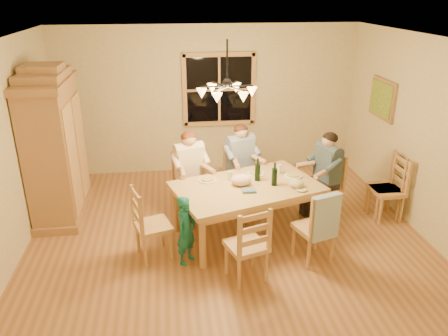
{
  "coord_description": "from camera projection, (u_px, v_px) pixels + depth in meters",
  "views": [
    {
      "loc": [
        -0.75,
        -5.37,
        3.26
      ],
      "look_at": [
        -0.03,
        0.1,
        0.99
      ],
      "focal_mm": 35.0,
      "sensor_mm": 36.0,
      "label": 1
    }
  ],
  "objects": [
    {
      "name": "window",
      "position": [
        219.0,
        90.0,
        7.95
      ],
      "size": [
        1.3,
        0.06,
        1.3
      ],
      "color": "black",
      "rests_on": "wall_back"
    },
    {
      "name": "plate_slate",
      "position": [
        293.0,
        176.0,
        6.25
      ],
      "size": [
        0.26,
        0.26,
        0.02
      ],
      "primitive_type": "cylinder",
      "color": "white",
      "rests_on": "dining_table"
    },
    {
      "name": "wall_left",
      "position": [
        7.0,
        155.0,
        5.4
      ],
      "size": [
        0.02,
        5.0,
        2.7
      ],
      "primitive_type": "cube",
      "color": "#C8B88D",
      "rests_on": "floor"
    },
    {
      "name": "dining_table",
      "position": [
        247.0,
        192.0,
        6.02
      ],
      "size": [
        2.21,
        1.72,
        0.76
      ],
      "rotation": [
        0.0,
        0.0,
        0.31
      ],
      "color": "tan",
      "rests_on": "floor"
    },
    {
      "name": "armoire",
      "position": [
        55.0,
        150.0,
        6.43
      ],
      "size": [
        0.66,
        1.4,
        2.3
      ],
      "color": "#92623F",
      "rests_on": "floor"
    },
    {
      "name": "wall_right",
      "position": [
        422.0,
        137.0,
        6.07
      ],
      "size": [
        0.02,
        5.0,
        2.7
      ],
      "primitive_type": "cube",
      "color": "#C8B88D",
      "rests_on": "floor"
    },
    {
      "name": "napkin",
      "position": [
        249.0,
        190.0,
        5.79
      ],
      "size": [
        0.21,
        0.19,
        0.03
      ],
      "primitive_type": "cube",
      "rotation": [
        0.0,
        0.0,
        0.31
      ],
      "color": "slate",
      "rests_on": "dining_table"
    },
    {
      "name": "chair_spare_back",
      "position": [
        383.0,
        197.0,
        6.67
      ],
      "size": [
        0.42,
        0.44,
        0.99
      ],
      "rotation": [
        0.0,
        0.0,
        1.57
      ],
      "color": "tan",
      "rests_on": "floor"
    },
    {
      "name": "chair_near_left",
      "position": [
        246.0,
        256.0,
        5.2
      ],
      "size": [
        0.55,
        0.53,
        0.99
      ],
      "rotation": [
        0.0,
        0.0,
        0.31
      ],
      "color": "tan",
      "rests_on": "floor"
    },
    {
      "name": "chair_far_left",
      "position": [
        191.0,
        195.0,
        6.73
      ],
      "size": [
        0.55,
        0.53,
        0.99
      ],
      "rotation": [
        0.0,
        0.0,
        3.45
      ],
      "color": "tan",
      "rests_on": "floor"
    },
    {
      "name": "wine_bottle_b",
      "position": [
        275.0,
        174.0,
        5.93
      ],
      "size": [
        0.08,
        0.08,
        0.33
      ],
      "primitive_type": "cylinder",
      "color": "black",
      "rests_on": "dining_table"
    },
    {
      "name": "towel",
      "position": [
        325.0,
        217.0,
        5.27
      ],
      "size": [
        0.39,
        0.21,
        0.58
      ],
      "primitive_type": "cube",
      "rotation": [
        0.0,
        0.0,
        0.31
      ],
      "color": "#9DB8D5",
      "rests_on": "chair_near_right"
    },
    {
      "name": "floor",
      "position": [
        227.0,
        234.0,
        6.25
      ],
      "size": [
        5.5,
        5.5,
        0.0
      ],
      "primitive_type": "plane",
      "color": "#986237",
      "rests_on": "ground"
    },
    {
      "name": "wine_glass_b",
      "position": [
        279.0,
        169.0,
        6.33
      ],
      "size": [
        0.06,
        0.06,
        0.14
      ],
      "primitive_type": "cylinder",
      "color": "silver",
      "rests_on": "dining_table"
    },
    {
      "name": "wine_bottle_a",
      "position": [
        258.0,
        170.0,
        6.07
      ],
      "size": [
        0.08,
        0.08,
        0.33
      ],
      "primitive_type": "cylinder",
      "color": "black",
      "rests_on": "dining_table"
    },
    {
      "name": "adult_woman",
      "position": [
        190.0,
        163.0,
        6.52
      ],
      "size": [
        0.49,
        0.52,
        0.87
      ],
      "rotation": [
        0.0,
        0.0,
        3.45
      ],
      "color": "beige",
      "rests_on": "floor"
    },
    {
      "name": "wine_glass_a",
      "position": [
        230.0,
        176.0,
        6.1
      ],
      "size": [
        0.06,
        0.06,
        0.14
      ],
      "primitive_type": "cylinder",
      "color": "silver",
      "rests_on": "dining_table"
    },
    {
      "name": "plate_woman",
      "position": [
        208.0,
        180.0,
        6.12
      ],
      "size": [
        0.26,
        0.26,
        0.02
      ],
      "primitive_type": "cylinder",
      "color": "white",
      "rests_on": "dining_table"
    },
    {
      "name": "adult_plaid_man",
      "position": [
        241.0,
        154.0,
        6.86
      ],
      "size": [
        0.49,
        0.52,
        0.87
      ],
      "rotation": [
        0.0,
        0.0,
        3.45
      ],
      "color": "navy",
      "rests_on": "floor"
    },
    {
      "name": "cloth_bundle",
      "position": [
        241.0,
        180.0,
        5.96
      ],
      "size": [
        0.28,
        0.22,
        0.15
      ],
      "primitive_type": "ellipsoid",
      "color": "beige",
      "rests_on": "dining_table"
    },
    {
      "name": "chair_end_right",
      "position": [
        324.0,
        197.0,
        6.68
      ],
      "size": [
        0.53,
        0.55,
        0.99
      ],
      "rotation": [
        0.0,
        0.0,
        1.88
      ],
      "color": "tan",
      "rests_on": "floor"
    },
    {
      "name": "adult_slate_man",
      "position": [
        327.0,
        164.0,
        6.48
      ],
      "size": [
        0.52,
        0.49,
        0.87
      ],
      "rotation": [
        0.0,
        0.0,
        1.88
      ],
      "color": "#394D5C",
      "rests_on": "floor"
    },
    {
      "name": "chandelier",
      "position": [
        227.0,
        90.0,
        5.46
      ],
      "size": [
        0.77,
        0.68,
        0.71
      ],
      "color": "black",
      "rests_on": "ceiling"
    },
    {
      "name": "child",
      "position": [
        186.0,
        230.0,
        5.45
      ],
      "size": [
        0.38,
        0.4,
        0.92
      ],
      "primitive_type": "imported",
      "rotation": [
        0.0,
        0.0,
        0.92
      ],
      "color": "#1A766E",
      "rests_on": "floor"
    },
    {
      "name": "painting",
      "position": [
        382.0,
        99.0,
        7.07
      ],
      "size": [
        0.06,
        0.78,
        0.64
      ],
      "color": "#92623F",
      "rests_on": "wall_right"
    },
    {
      "name": "chair_far_right",
      "position": [
        240.0,
        185.0,
        7.07
      ],
      "size": [
        0.55,
        0.53,
        0.99
      ],
      "rotation": [
        0.0,
        0.0,
        3.45
      ],
      "color": "tan",
      "rests_on": "floor"
    },
    {
      "name": "ceiling",
      "position": [
        227.0,
        39.0,
        5.22
      ],
      "size": [
        5.5,
        5.0,
        0.02
      ],
      "primitive_type": "cube",
      "color": "white",
      "rests_on": "wall_back"
    },
    {
      "name": "chair_near_right",
      "position": [
        313.0,
        238.0,
        5.58
      ],
      "size": [
        0.55,
        0.53,
        0.99
      ],
      "rotation": [
        0.0,
        0.0,
        0.31
      ],
      "color": "tan",
      "rests_on": "floor"
    },
    {
      "name": "chair_spare_front",
      "position": [
        386.0,
        200.0,
        6.59
      ],
      "size": [
        0.44,
        0.46,
        0.99
      ],
      "rotation": [
        0.0,
        0.0,
        1.62
      ],
      "color": "tan",
      "rests_on": "floor"
    },
    {
      "name": "cap",
      "position": [
        297.0,
        184.0,
        5.9
      ],
      "size": [
        0.2,
        0.2,
        0.11
      ],
      "primitive_type": "ellipsoid",
      "color": "tan",
      "rests_on": "dining_table"
    },
    {
      "name": "chair_end_left",
      "position": [
        154.0,
        236.0,
        5.62
      ],
      "size": [
        0.53,
        0.55,
        0.99
      ],
      "rotation": [
        0.0,
        0.0,
        -1.26
      ],
      "color": "tan",
      "rests_on": "floor"
    },
    {
      "name": "plate_plaid",
      "position": [
        256.0,
        174.0,
        6.34
      ],
      "size": [
        0.26,
        0.26,
        0.02
      ],
      "primitive_type": "cylinder",
      "color": "white",
      "rests_on": "dining_table"
    },
    {
      "name": "wall_back",
      "position": [
        208.0,
        100.0,
        8.03
      ],
      "size": [
        5.5,
        0.02,
        2.7
      ],
      "primitive_type": "cube",
      "color": "#C8B88D",
      "rests_on": "floor"
    }
  ]
}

